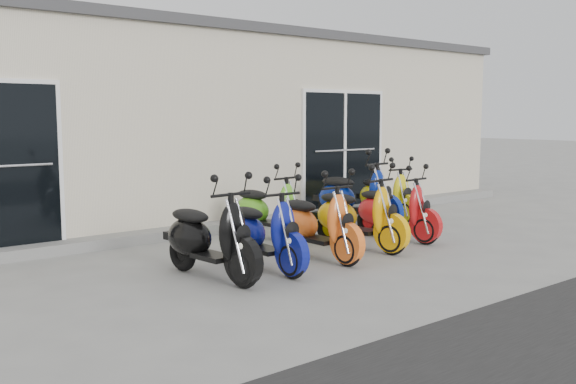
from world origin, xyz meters
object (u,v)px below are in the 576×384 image
(scooter_front_red, at_px, (395,202))
(scooter_back_blue, at_px, (356,188))
(scooter_back_green, at_px, (269,201))
(scooter_front_black, at_px, (209,225))
(scooter_front_orange_b, at_px, (358,206))
(scooter_back_yellow, at_px, (386,189))
(scooter_front_orange_a, at_px, (317,213))
(scooter_front_blue, at_px, (263,222))

(scooter_front_red, bearing_deg, scooter_back_blue, 69.26)
(scooter_front_red, xyz_separation_m, scooter_back_blue, (0.27, 1.09, 0.09))
(scooter_front_red, relative_size, scooter_back_green, 0.98)
(scooter_front_black, bearing_deg, scooter_front_orange_b, -3.33)
(scooter_front_black, xyz_separation_m, scooter_back_green, (1.92, 1.43, -0.03))
(scooter_back_blue, bearing_deg, scooter_front_orange_b, -141.04)
(scooter_front_red, height_order, scooter_back_yellow, scooter_back_yellow)
(scooter_front_orange_a, bearing_deg, scooter_front_black, 179.45)
(scooter_front_blue, xyz_separation_m, scooter_back_green, (1.20, 1.47, -0.00))
(scooter_front_black, distance_m, scooter_back_green, 2.40)
(scooter_front_red, bearing_deg, scooter_front_black, 177.29)
(scooter_front_orange_b, distance_m, scooter_back_yellow, 2.42)
(scooter_back_green, distance_m, scooter_back_yellow, 2.57)
(scooter_front_orange_a, bearing_deg, scooter_front_blue, -177.88)
(scooter_back_green, distance_m, scooter_back_blue, 1.72)
(scooter_back_green, bearing_deg, scooter_front_black, -151.97)
(scooter_front_black, height_order, scooter_front_orange_b, scooter_front_black)
(scooter_front_orange_a, relative_size, scooter_front_red, 1.03)
(scooter_front_black, relative_size, scooter_back_yellow, 1.07)
(scooter_front_black, xyz_separation_m, scooter_front_red, (3.37, 0.23, -0.04))
(scooter_front_black, xyz_separation_m, scooter_back_yellow, (4.50, 1.44, -0.04))
(scooter_back_blue, height_order, scooter_back_yellow, scooter_back_blue)
(scooter_front_black, distance_m, scooter_front_orange_a, 1.62)
(scooter_front_blue, relative_size, scooter_front_orange_b, 0.97)
(scooter_front_orange_b, distance_m, scooter_front_red, 0.91)
(scooter_back_blue, relative_size, scooter_back_yellow, 1.15)
(scooter_front_orange_b, height_order, scooter_back_blue, scooter_back_blue)
(scooter_front_blue, bearing_deg, scooter_back_yellow, 21.98)
(scooter_front_orange_a, distance_m, scooter_back_blue, 2.42)
(scooter_front_orange_b, height_order, scooter_back_yellow, scooter_front_orange_b)
(scooter_back_green, xyz_separation_m, scooter_back_yellow, (2.57, 0.01, -0.01))
(scooter_front_orange_b, relative_size, scooter_front_red, 1.06)
(scooter_back_green, xyz_separation_m, scooter_back_blue, (1.72, -0.11, 0.08))
(scooter_front_black, relative_size, scooter_front_orange_b, 1.02)
(scooter_back_green, height_order, scooter_back_yellow, scooter_back_green)
(scooter_front_orange_a, relative_size, scooter_front_orange_b, 0.98)
(scooter_front_orange_b, relative_size, scooter_back_green, 1.04)
(scooter_front_blue, height_order, scooter_back_blue, scooter_back_blue)
(scooter_front_blue, bearing_deg, scooter_back_blue, 25.65)
(scooter_front_orange_a, xyz_separation_m, scooter_back_green, (0.31, 1.43, -0.01))
(scooter_back_green, bearing_deg, scooter_back_blue, -12.17)
(scooter_front_orange_b, distance_m, scooter_back_green, 1.43)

